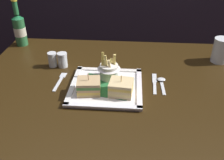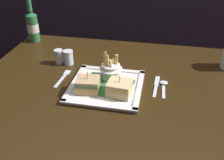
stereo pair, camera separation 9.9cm
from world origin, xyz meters
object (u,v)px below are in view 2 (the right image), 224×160
(sandwich_half_right, at_px, (120,88))
(sandwich_half_left, at_px, (88,85))
(knife, at_px, (156,85))
(fork, at_px, (63,77))
(salt_shaker, at_px, (59,57))
(fries_cup, at_px, (111,69))
(beer_bottle, at_px, (33,25))
(pepper_shaker, at_px, (68,58))
(dining_table, at_px, (118,109))
(spoon, at_px, (164,85))
(square_plate, at_px, (106,87))

(sandwich_half_right, bearing_deg, sandwich_half_left, -180.00)
(knife, bearing_deg, fork, -177.82)
(sandwich_half_right, relative_size, salt_shaker, 1.41)
(fries_cup, relative_size, salt_shaker, 1.70)
(sandwich_half_left, bearing_deg, sandwich_half_right, 0.00)
(beer_bottle, relative_size, fork, 1.66)
(sandwich_half_left, bearing_deg, fries_cup, 58.63)
(sandwich_half_left, height_order, fork, sandwich_half_left)
(knife, distance_m, pepper_shaker, 0.42)
(dining_table, bearing_deg, sandwich_half_left, -156.08)
(spoon, bearing_deg, salt_shaker, 167.68)
(square_plate, bearing_deg, beer_bottle, 141.34)
(knife, bearing_deg, beer_bottle, 154.01)
(sandwich_half_left, bearing_deg, dining_table, 23.92)
(fries_cup, xyz_separation_m, fork, (-0.20, -0.02, -0.05))
(knife, xyz_separation_m, spoon, (0.03, 0.00, 0.00))
(sandwich_half_left, bearing_deg, knife, 21.82)
(square_plate, bearing_deg, pepper_shaker, 141.78)
(sandwich_half_left, distance_m, sandwich_half_right, 0.12)
(fries_cup, distance_m, beer_bottle, 0.59)
(fork, relative_size, salt_shaker, 2.16)
(fork, xyz_separation_m, spoon, (0.42, 0.02, 0.00))
(beer_bottle, height_order, fork, beer_bottle)
(square_plate, distance_m, pepper_shaker, 0.27)
(salt_shaker, bearing_deg, pepper_shaker, -0.00)
(square_plate, relative_size, salt_shaker, 4.22)
(sandwich_half_right, distance_m, salt_shaker, 0.38)
(sandwich_half_left, bearing_deg, fork, 147.30)
(fork, height_order, salt_shaker, salt_shaker)
(fork, bearing_deg, sandwich_half_left, -32.70)
(knife, bearing_deg, pepper_shaker, 164.99)
(beer_bottle, bearing_deg, sandwich_half_left, -45.36)
(fork, relative_size, spoon, 1.19)
(sandwich_half_right, bearing_deg, pepper_shaker, 142.41)
(beer_bottle, relative_size, spoon, 1.97)
(sandwich_half_right, xyz_separation_m, beer_bottle, (-0.55, 0.43, 0.05))
(sandwich_half_left, xyz_separation_m, beer_bottle, (-0.43, 0.43, 0.05))
(knife, relative_size, spoon, 1.30)
(knife, bearing_deg, sandwich_half_left, -158.18)
(pepper_shaker, bearing_deg, sandwich_half_right, -37.59)
(beer_bottle, bearing_deg, fork, -49.80)
(square_plate, height_order, fork, square_plate)
(dining_table, relative_size, pepper_shaker, 18.12)
(sandwich_half_left, bearing_deg, beer_bottle, 134.64)
(sandwich_half_left, distance_m, pepper_shaker, 0.26)
(sandwich_half_left, xyz_separation_m, salt_shaker, (-0.20, 0.21, -0.01))
(sandwich_half_left, height_order, fries_cup, fries_cup)
(fork, height_order, spoon, spoon)
(fork, bearing_deg, fries_cup, 6.13)
(fries_cup, height_order, spoon, fries_cup)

